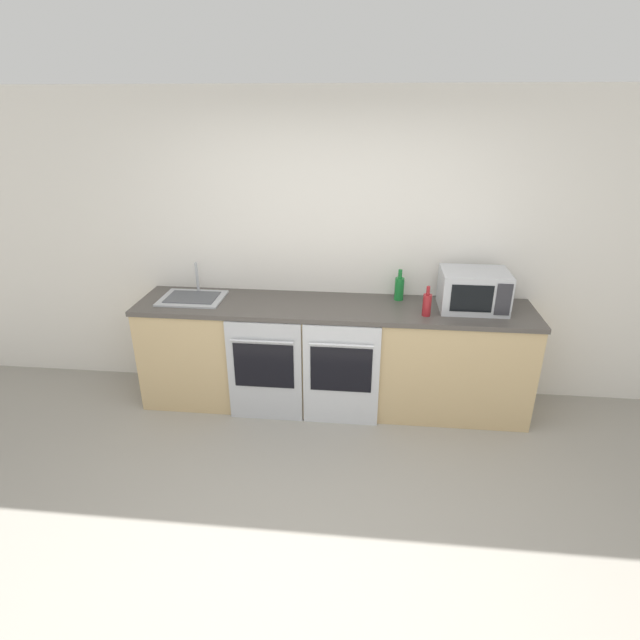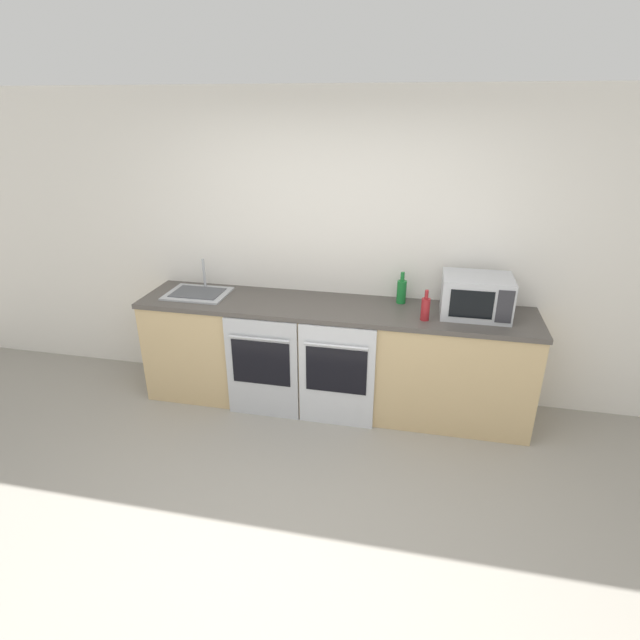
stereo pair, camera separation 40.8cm
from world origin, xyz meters
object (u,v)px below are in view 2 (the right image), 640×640
bottle_red (425,308)px  sink (198,293)px  oven_left (262,369)px  microwave (476,296)px  bottle_green (402,291)px  oven_right (336,377)px

bottle_red → sink: size_ratio=0.46×
oven_left → sink: 0.91m
oven_left → microwave: microwave is taller
oven_left → bottle_green: size_ratio=3.32×
oven_right → sink: size_ratio=1.68×
oven_right → microwave: bearing=19.7°
oven_right → sink: (-1.30, 0.35, 0.49)m
bottle_red → bottle_green: size_ratio=0.91×
microwave → bottle_red: 0.43m
microwave → oven_right: bearing=-160.3°
microwave → bottle_red: size_ratio=2.17×
oven_right → bottle_red: bearing=15.8°
bottle_green → microwave: bearing=-14.0°
bottle_red → bottle_green: bottle_green is taller
oven_right → bottle_red: (0.65, 0.18, 0.57)m
oven_left → oven_right: size_ratio=1.00×
bottle_red → oven_right: bearing=-164.2°
bottle_green → sink: 1.76m
sink → oven_left: bearing=-27.4°
oven_left → sink: size_ratio=1.68×
bottle_red → bottle_green: (-0.20, 0.33, 0.01)m
oven_left → microwave: size_ratio=1.68×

